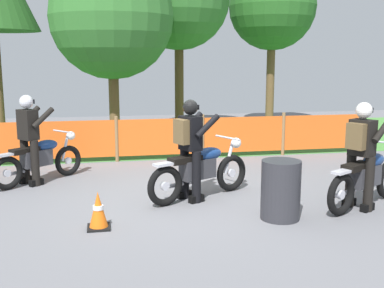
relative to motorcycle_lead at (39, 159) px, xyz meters
The scene contains 13 objects.
ground 2.97m from the motorcycle_lead, 30.73° to the right, with size 24.00×24.00×0.02m, color slate.
grass_verge 5.41m from the motorcycle_lead, 62.10° to the left, with size 24.00×6.33×0.01m, color #4C8C3D.
barrier_fence 2.99m from the motorcycle_lead, 32.36° to the left, with size 10.17×0.08×1.05m.
tree_near_left 5.19m from the motorcycle_lead, 68.74° to the left, with size 3.32×3.32×5.10m.
tree_rightmost 10.12m from the motorcycle_lead, 42.75° to the left, with size 2.93×2.93×5.54m.
motorcycle_lead is the anchor object (origin of this frame).
motorcycle_trailing 5.90m from the motorcycle_lead, 25.41° to the right, with size 1.85×1.13×0.98m.
motorcycle_third 3.23m from the motorcycle_lead, 29.51° to the right, with size 1.92×1.09×0.99m.
rider_lead 0.50m from the motorcycle_lead, 137.84° to the right, with size 0.73×0.73×1.69m.
rider_trailing 5.80m from the motorcycle_lead, 27.25° to the right, with size 0.79×0.71×1.69m.
rider_third 3.16m from the motorcycle_lead, 33.03° to the right, with size 0.78×0.70×1.69m.
traffic_cone 3.00m from the motorcycle_lead, 68.22° to the right, with size 0.32×0.32×0.53m.
spare_drum 4.72m from the motorcycle_lead, 37.32° to the right, with size 0.58×0.58×0.88m, color #2D2D33.
Camera 1 is at (-1.31, -7.72, 2.34)m, focal length 44.27 mm.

